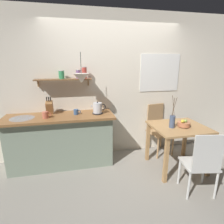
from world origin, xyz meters
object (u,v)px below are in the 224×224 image
object	(u,v)px
fruit_bowl	(184,124)
pendant_lamp	(81,78)
dining_chair_near	(202,162)
knife_block	(50,107)
coffee_mug_by_sink	(46,115)
twig_vase	(172,121)
electric_kettle	(98,108)
dining_table	(178,133)
coffee_mug_spare	(76,112)
dining_chair_far	(158,127)

from	to	relation	value
fruit_bowl	pendant_lamp	size ratio (longest dim) A/B	0.43
dining_chair_near	knife_block	distance (m)	2.51
pendant_lamp	fruit_bowl	bearing A→B (deg)	-16.88
pendant_lamp	coffee_mug_by_sink	bearing A→B (deg)	-178.91
twig_vase	electric_kettle	xyz separation A→B (m)	(-1.13, 0.54, 0.14)
twig_vase	pendant_lamp	bearing A→B (deg)	161.10
twig_vase	knife_block	distance (m)	2.08
dining_table	coffee_mug_spare	size ratio (longest dim) A/B	7.13
dining_table	knife_block	size ratio (longest dim) A/B	2.80
dining_table	pendant_lamp	xyz separation A→B (m)	(-1.55, 0.44, 0.92)
dining_table	coffee_mug_spare	bearing A→B (deg)	161.95
dining_chair_near	pendant_lamp	bearing A→B (deg)	142.68
dining_chair_far	knife_block	size ratio (longest dim) A/B	3.16
dining_chair_far	coffee_mug_by_sink	xyz separation A→B (m)	(-2.10, -0.22, 0.45)
dining_chair_far	coffee_mug_spare	distance (m)	1.68
knife_block	coffee_mug_by_sink	bearing A→B (deg)	-100.40
electric_kettle	coffee_mug_spare	size ratio (longest dim) A/B	2.15
dining_chair_near	fruit_bowl	size ratio (longest dim) A/B	4.66
dining_chair_near	electric_kettle	distance (m)	1.79
dining_chair_near	coffee_mug_by_sink	xyz separation A→B (m)	(-2.09, 1.12, 0.46)
twig_vase	electric_kettle	size ratio (longest dim) A/B	2.04
coffee_mug_by_sink	twig_vase	bearing A→B (deg)	-13.15
fruit_bowl	electric_kettle	distance (m)	1.46
dining_chair_far	pendant_lamp	size ratio (longest dim) A/B	2.11
dining_table	dining_chair_near	distance (m)	0.71
dining_chair_near	dining_chair_far	bearing A→B (deg)	89.48
fruit_bowl	twig_vase	xyz separation A→B (m)	(-0.21, 0.01, 0.06)
knife_block	coffee_mug_by_sink	world-z (taller)	knife_block
dining_table	coffee_mug_by_sink	xyz separation A→B (m)	(-2.15, 0.43, 0.34)
dining_table	knife_block	bearing A→B (deg)	162.55
dining_table	dining_chair_far	size ratio (longest dim) A/B	0.89
dining_chair_near	pendant_lamp	xyz separation A→B (m)	(-1.49, 1.14, 1.04)
dining_table	pendant_lamp	bearing A→B (deg)	164.20
coffee_mug_by_sink	pendant_lamp	distance (m)	0.83
coffee_mug_by_sink	pendant_lamp	size ratio (longest dim) A/B	0.30
electric_kettle	coffee_mug_spare	xyz separation A→B (m)	(-0.37, 0.04, -0.05)
dining_table	twig_vase	size ratio (longest dim) A/B	1.63
fruit_bowl	pendant_lamp	distance (m)	1.83
dining_chair_far	coffee_mug_spare	xyz separation A→B (m)	(-1.61, -0.11, 0.44)
fruit_bowl	coffee_mug_spare	xyz separation A→B (m)	(-1.71, 0.59, 0.14)
dining_chair_far	coffee_mug_spare	size ratio (longest dim) A/B	8.04
dining_table	coffee_mug_spare	world-z (taller)	coffee_mug_spare
electric_kettle	coffee_mug_by_sink	distance (m)	0.86
dining_table	dining_chair_far	xyz separation A→B (m)	(-0.05, 0.65, -0.11)
dining_chair_far	electric_kettle	bearing A→B (deg)	-173.34
dining_chair_near	dining_table	bearing A→B (deg)	85.28
electric_kettle	coffee_mug_spare	distance (m)	0.38
electric_kettle	knife_block	bearing A→B (deg)	169.08
knife_block	fruit_bowl	bearing A→B (deg)	-18.20
fruit_bowl	knife_block	distance (m)	2.28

